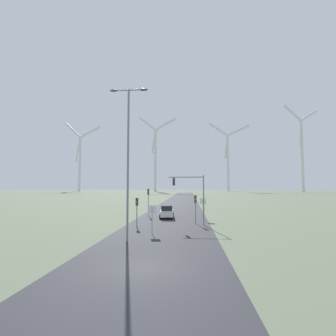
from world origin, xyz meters
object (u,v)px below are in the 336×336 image
at_px(traffic_light_post_near_right, 195,203).
at_px(wind_turbine_right, 302,149).
at_px(wind_turbine_far_left, 80,157).
at_px(stop_sign_near, 152,214).
at_px(traffic_light_post_mid_left, 148,196).
at_px(traffic_light_mast_overhead, 191,190).
at_px(stop_sign_far, 203,205).
at_px(car_approaching, 167,212).
at_px(traffic_light_post_near_left, 137,205).
at_px(streetlamp, 128,148).
at_px(wind_turbine_center, 228,157).
at_px(wind_turbine_left, 155,154).

bearing_deg(traffic_light_post_near_right, wind_turbine_right, 63.71).
distance_m(wind_turbine_far_left, wind_turbine_right, 184.31).
height_order(stop_sign_near, wind_turbine_right, wind_turbine_right).
bearing_deg(traffic_light_post_mid_left, stop_sign_near, -79.71).
distance_m(traffic_light_mast_overhead, wind_turbine_far_left, 221.23).
bearing_deg(stop_sign_far, car_approaching, 161.82).
xyz_separation_m(stop_sign_near, car_approaching, (0.41, 12.33, -1.01)).
xyz_separation_m(traffic_light_post_near_right, traffic_light_mast_overhead, (-0.50, -1.37, 1.66)).
height_order(traffic_light_post_near_left, traffic_light_post_near_right, traffic_light_post_near_right).
bearing_deg(traffic_light_post_near_left, stop_sign_near, -61.77).
relative_size(wind_turbine_far_left, wind_turbine_right, 0.98).
xyz_separation_m(streetlamp, traffic_light_post_near_left, (-0.90, 8.48, -5.48)).
bearing_deg(wind_turbine_center, wind_turbine_left, -167.36).
bearing_deg(car_approaching, wind_turbine_far_left, 116.60).
height_order(wind_turbine_far_left, wind_turbine_center, wind_turbine_far_left).
distance_m(traffic_light_post_near_left, wind_turbine_left, 192.99).
xyz_separation_m(wind_turbine_far_left, wind_turbine_left, (69.70, -8.03, 1.66)).
bearing_deg(traffic_light_mast_overhead, traffic_light_post_mid_left, 124.07).
relative_size(traffic_light_post_near_right, car_approaching, 0.83).
xyz_separation_m(traffic_light_post_near_left, traffic_light_mast_overhead, (6.34, 1.02, 1.82)).
distance_m(streetlamp, wind_turbine_left, 200.68).
height_order(wind_turbine_left, wind_turbine_center, wind_turbine_left).
xyz_separation_m(traffic_light_post_near_left, traffic_light_post_mid_left, (-0.38, 10.94, 0.66)).
height_order(stop_sign_near, traffic_light_post_near_left, traffic_light_post_near_left).
bearing_deg(stop_sign_far, wind_turbine_center, 80.64).
bearing_deg(wind_turbine_left, traffic_light_mast_overhead, -81.33).
distance_m(streetlamp, traffic_light_mast_overhead, 11.53).
bearing_deg(traffic_light_post_near_right, traffic_light_post_near_left, -160.77).
distance_m(wind_turbine_far_left, wind_turbine_left, 70.18).
bearing_deg(stop_sign_far, stop_sign_near, -117.47).
xyz_separation_m(stop_sign_near, traffic_light_post_near_left, (-2.43, 4.52, 0.48)).
bearing_deg(traffic_light_mast_overhead, stop_sign_near, -125.19).
xyz_separation_m(traffic_light_post_near_right, car_approaching, (-4.00, 5.42, -1.65)).
relative_size(streetlamp, stop_sign_near, 4.75).
distance_m(traffic_light_post_near_left, wind_turbine_center, 209.35).
height_order(wind_turbine_far_left, wind_turbine_right, wind_turbine_right).
bearing_deg(traffic_light_post_near_left, traffic_light_post_mid_left, 91.98).
xyz_separation_m(traffic_light_post_near_left, wind_turbine_center, (40.50, 203.48, 27.95)).
distance_m(traffic_light_post_near_left, traffic_light_post_near_right, 7.25).
distance_m(traffic_light_post_near_right, wind_turbine_left, 191.54).
height_order(stop_sign_near, car_approaching, stop_sign_near).
height_order(stop_sign_near, traffic_light_post_mid_left, traffic_light_post_mid_left).
bearing_deg(wind_turbine_right, traffic_light_post_near_right, -116.29).
bearing_deg(streetlamp, traffic_light_mast_overhead, 60.21).
xyz_separation_m(traffic_light_post_mid_left, traffic_light_mast_overhead, (6.71, -9.93, 1.16)).
height_order(traffic_light_post_mid_left, wind_turbine_center, wind_turbine_center).
bearing_deg(wind_turbine_left, stop_sign_near, -82.71).
relative_size(traffic_light_post_near_left, wind_turbine_center, 0.05).
distance_m(traffic_light_post_mid_left, wind_turbine_center, 198.71).
distance_m(stop_sign_far, traffic_light_post_mid_left, 9.69).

